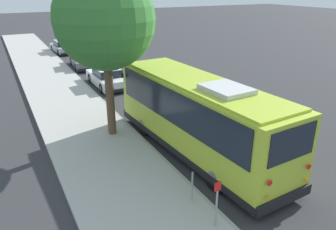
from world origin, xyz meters
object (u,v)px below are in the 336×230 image
Objects in this scene: parked_sedan_silver at (63,47)px; sign_post_near at (217,204)px; parked_sedan_gray at (83,60)px; sign_post_far at (192,187)px; street_tree at (103,12)px; shuttle_bus at (197,113)px; parked_sedan_white at (107,78)px.

sign_post_near is at bearing 173.74° from parked_sedan_silver.
parked_sedan_gray is 4.13× the size of sign_post_far.
street_tree is at bearing 5.03° from sign_post_far.
street_tree reaches higher than sign_post_far.
sign_post_far is (-6.25, -0.55, -4.86)m from street_tree.
sign_post_far is (-27.49, 1.49, 0.11)m from parked_sedan_silver.
sign_post_near is (-4.24, 2.05, -0.87)m from shuttle_bus.
parked_sedan_white is 6.28m from parked_sedan_gray.
parked_sedan_gray is 21.60m from sign_post_near.
shuttle_bus reaches higher than parked_sedan_silver.
parked_sedan_white is (11.01, 0.27, -1.17)m from shuttle_bus.
shuttle_bus is 6.48× the size of sign_post_near.
shuttle_bus is at bearing 178.01° from parked_sedan_silver.
parked_sedan_silver is 4.07× the size of sign_post_far.
sign_post_far is at bearing 173.60° from parked_sedan_silver.
street_tree is (-7.71, 2.33, 4.95)m from parked_sedan_white.
street_tree is 7.94m from sign_post_far.
shuttle_bus is 2.14× the size of parked_sedan_gray.
parked_sedan_white is 14.07m from sign_post_far.
parked_sedan_silver is at bearing -3.09° from sign_post_far.
sign_post_far is (-13.96, 1.78, 0.08)m from parked_sedan_white.
parked_sedan_silver is at bearing 6.63° from parked_sedan_gray.
street_tree reaches higher than parked_sedan_silver.
parked_sedan_gray is at bearing -4.97° from sign_post_far.
street_tree reaches higher than parked_sedan_gray.
sign_post_far is at bearing 0.00° from sign_post_near.
parked_sedan_silver is 2.98× the size of sign_post_near.
shuttle_bus is at bearing -141.71° from street_tree.
shuttle_bus is 4.79m from sign_post_near.
parked_sedan_silver reaches higher than sign_post_far.
street_tree is (-13.99, 2.31, 4.95)m from parked_sedan_gray.
parked_sedan_white reaches higher than sign_post_far.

